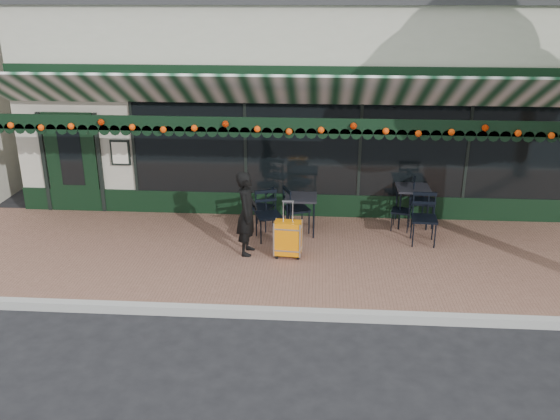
# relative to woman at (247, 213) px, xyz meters

# --- Properties ---
(ground) EXTENTS (80.00, 80.00, 0.00)m
(ground) POSITION_rel_woman_xyz_m (0.74, -1.96, -0.94)
(ground) COLOR black
(ground) RESTS_ON ground
(sidewalk) EXTENTS (18.00, 4.00, 0.15)m
(sidewalk) POSITION_rel_woman_xyz_m (0.74, 0.04, -0.86)
(sidewalk) COLOR brown
(sidewalk) RESTS_ON ground
(curb) EXTENTS (18.00, 0.16, 0.15)m
(curb) POSITION_rel_woman_xyz_m (0.74, -2.04, -0.86)
(curb) COLOR #9E9E99
(curb) RESTS_ON ground
(restaurant_building) EXTENTS (12.00, 9.60, 4.50)m
(restaurant_building) POSITION_rel_woman_xyz_m (0.74, 5.87, 1.34)
(restaurant_building) COLOR #A5A28F
(restaurant_building) RESTS_ON ground
(woman) EXTENTS (0.41, 0.60, 1.57)m
(woman) POSITION_rel_woman_xyz_m (0.00, 0.00, 0.00)
(woman) COLOR black
(woman) RESTS_ON sidewalk
(suitcase) EXTENTS (0.50, 0.31, 1.09)m
(suitcase) POSITION_rel_woman_xyz_m (0.76, -0.13, -0.42)
(suitcase) COLOR orange
(suitcase) RESTS_ON sidewalk
(cafe_table_a) EXTENTS (0.67, 0.67, 0.83)m
(cafe_table_a) POSITION_rel_woman_xyz_m (3.23, 1.65, -0.04)
(cafe_table_a) COLOR black
(cafe_table_a) RESTS_ON sidewalk
(cafe_table_b) EXTENTS (0.63, 0.63, 0.78)m
(cafe_table_b) POSITION_rel_woman_xyz_m (0.95, 1.05, -0.09)
(cafe_table_b) COLOR black
(cafe_table_b) RESTS_ON sidewalk
(chair_a_left) EXTENTS (0.48, 0.48, 0.79)m
(chair_a_left) POSITION_rel_woman_xyz_m (2.99, 1.37, -0.39)
(chair_a_left) COLOR black
(chair_a_left) RESTS_ON sidewalk
(chair_a_right) EXTENTS (0.58, 0.58, 1.00)m
(chair_a_right) POSITION_rel_woman_xyz_m (3.47, 1.67, -0.29)
(chair_a_right) COLOR black
(chair_a_right) RESTS_ON sidewalk
(chair_a_front) EXTENTS (0.53, 0.53, 1.00)m
(chair_a_front) POSITION_rel_woman_xyz_m (3.33, 0.67, -0.29)
(chair_a_front) COLOR black
(chair_a_front) RESTS_ON sidewalk
(chair_b_left) EXTENTS (0.57, 0.57, 0.89)m
(chair_b_left) POSITION_rel_woman_xyz_m (0.13, 1.24, -0.34)
(chair_b_left) COLOR black
(chair_b_left) RESTS_ON sidewalk
(chair_b_right) EXTENTS (0.63, 0.63, 0.96)m
(chair_b_right) POSITION_rel_woman_xyz_m (0.86, 1.10, -0.31)
(chair_b_right) COLOR black
(chair_b_right) RESTS_ON sidewalk
(chair_b_front) EXTENTS (0.62, 0.62, 0.97)m
(chair_b_front) POSITION_rel_woman_xyz_m (0.33, 0.68, -0.30)
(chair_b_front) COLOR black
(chair_b_front) RESTS_ON sidewalk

